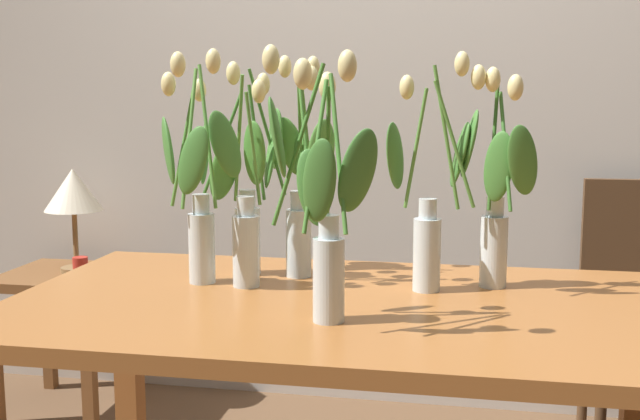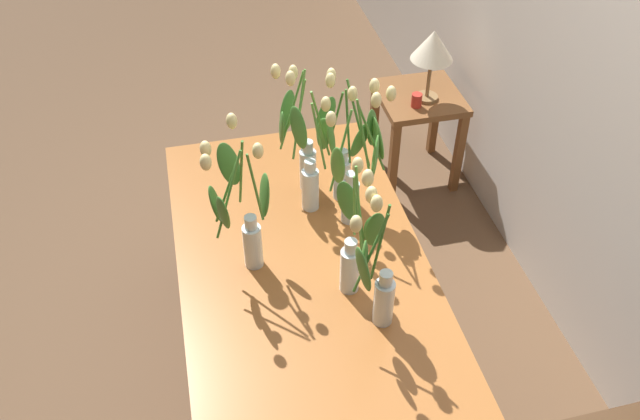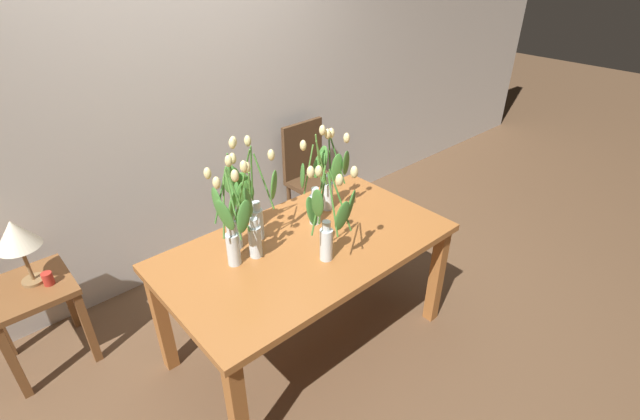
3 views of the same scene
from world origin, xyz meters
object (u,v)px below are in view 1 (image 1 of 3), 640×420
at_px(dining_table, 347,338).
at_px(tulip_vase_6, 244,214).
at_px(tulip_vase_5, 322,214).
at_px(pillar_candle, 80,267).
at_px(tulip_vase_3, 249,194).
at_px(tulip_vase_4, 498,217).
at_px(tulip_vase_0, 302,196).
at_px(tulip_vase_1, 198,199).
at_px(side_table, 65,302).
at_px(tulip_vase_2, 434,203).
at_px(table_lamp, 73,193).

xyz_separation_m(dining_table, tulip_vase_6, (-0.28, 0.12, 0.27)).
relative_size(tulip_vase_5, pillar_candle, 7.74).
distance_m(dining_table, tulip_vase_5, 0.38).
xyz_separation_m(dining_table, tulip_vase_3, (-0.31, 0.24, 0.31)).
xyz_separation_m(tulip_vase_4, pillar_candle, (-1.49, 0.68, -0.34)).
distance_m(dining_table, tulip_vase_0, 0.42).
bearing_deg(tulip_vase_3, tulip_vase_1, -117.48).
bearing_deg(tulip_vase_5, side_table, 137.73).
relative_size(tulip_vase_2, side_table, 1.06).
distance_m(tulip_vase_1, pillar_candle, 1.14).
bearing_deg(tulip_vase_2, tulip_vase_3, 169.08).
xyz_separation_m(tulip_vase_3, tulip_vase_5, (0.28, -0.44, 0.02)).
bearing_deg(tulip_vase_1, side_table, 135.65).
bearing_deg(tulip_vase_6, dining_table, -22.63).
xyz_separation_m(tulip_vase_1, side_table, (-0.85, 0.83, -0.53)).
distance_m(tulip_vase_2, tulip_vase_6, 0.48).
xyz_separation_m(tulip_vase_6, table_lamp, (-0.92, 0.82, -0.07)).
distance_m(dining_table, tulip_vase_1, 0.51).
relative_size(tulip_vase_6, table_lamp, 1.42).
bearing_deg(dining_table, pillar_candle, 143.15).
bearing_deg(pillar_candle, dining_table, -36.85).
distance_m(tulip_vase_4, side_table, 1.82).
relative_size(dining_table, pillar_candle, 21.33).
xyz_separation_m(dining_table, table_lamp, (-1.20, 0.93, 0.21)).
height_order(tulip_vase_5, tulip_vase_6, tulip_vase_5).
bearing_deg(tulip_vase_4, tulip_vase_2, -168.98).
distance_m(dining_table, tulip_vase_2, 0.39).
height_order(tulip_vase_3, tulip_vase_5, tulip_vase_3).
bearing_deg(pillar_candle, table_lamp, 126.38).
xyz_separation_m(tulip_vase_0, tulip_vase_3, (-0.15, -0.00, 0.00)).
bearing_deg(pillar_candle, tulip_vase_6, -40.66).
xyz_separation_m(tulip_vase_3, tulip_vase_4, (0.65, -0.07, -0.03)).
bearing_deg(dining_table, tulip_vase_1, 168.44).
xyz_separation_m(tulip_vase_4, tulip_vase_5, (-0.37, -0.37, 0.05)).
height_order(tulip_vase_2, table_lamp, tulip_vase_2).
bearing_deg(tulip_vase_4, table_lamp, 153.93).
height_order(tulip_vase_6, table_lamp, tulip_vase_6).
distance_m(side_table, table_lamp, 0.43).
xyz_separation_m(tulip_vase_0, pillar_candle, (-0.98, 0.61, -0.37)).
bearing_deg(pillar_candle, tulip_vase_2, -27.98).
xyz_separation_m(dining_table, tulip_vase_4, (0.35, 0.18, 0.27)).
height_order(tulip_vase_1, tulip_vase_5, tulip_vase_1).
distance_m(tulip_vase_6, side_table, 1.34).
height_order(tulip_vase_1, tulip_vase_3, tulip_vase_1).
distance_m(tulip_vase_5, side_table, 1.74).
bearing_deg(tulip_vase_4, tulip_vase_0, 172.64).
bearing_deg(table_lamp, tulip_vase_0, -33.64).
bearing_deg(dining_table, tulip_vase_4, 26.98).
distance_m(dining_table, tulip_vase_4, 0.48).
height_order(tulip_vase_1, tulip_vase_2, tulip_vase_1).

